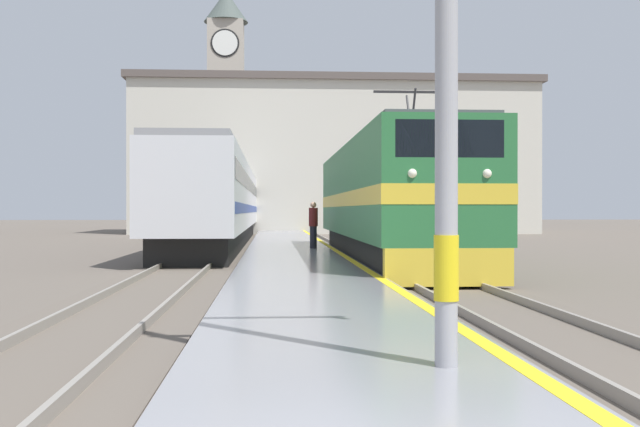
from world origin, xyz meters
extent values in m
plane|color=#60564C|center=(0.00, 30.00, 0.00)|extent=(200.00, 200.00, 0.00)
cube|color=gray|center=(0.00, 25.00, 0.14)|extent=(3.33, 140.00, 0.27)
cube|color=yellow|center=(1.51, 25.00, 0.27)|extent=(0.20, 140.00, 0.00)
cube|color=#60564C|center=(2.98, 25.00, 0.01)|extent=(2.83, 140.00, 0.02)
cube|color=gray|center=(2.26, 25.00, 0.09)|extent=(0.07, 140.00, 0.14)
cube|color=gray|center=(3.70, 25.00, 0.09)|extent=(0.07, 140.00, 0.14)
cube|color=#60564C|center=(-3.26, 25.00, 0.01)|extent=(2.83, 140.00, 0.02)
cube|color=gray|center=(-3.97, 25.00, 0.09)|extent=(0.07, 140.00, 0.14)
cube|color=gray|center=(-2.54, 25.00, 0.09)|extent=(0.07, 140.00, 0.14)
cube|color=black|center=(2.98, 20.70, 0.45)|extent=(2.46, 16.17, 0.90)
cube|color=#286B38|center=(2.98, 20.70, 2.33)|extent=(2.90, 17.57, 2.86)
cube|color=gold|center=(2.98, 20.70, 2.04)|extent=(2.92, 17.59, 0.44)
cube|color=gold|center=(2.98, 12.06, 0.50)|extent=(2.76, 0.30, 0.81)
cube|color=black|center=(2.98, 11.97, 3.21)|extent=(2.32, 0.12, 0.80)
sphere|color=white|center=(2.18, 11.93, 2.47)|extent=(0.20, 0.20, 0.20)
sphere|color=white|center=(3.78, 11.93, 2.47)|extent=(0.20, 0.20, 0.20)
cube|color=#4C4C51|center=(2.98, 20.70, 3.82)|extent=(2.61, 16.70, 0.12)
cylinder|color=#333333|center=(2.98, 15.95, 4.38)|extent=(0.06, 0.63, 1.03)
cylinder|color=#333333|center=(2.98, 16.65, 4.38)|extent=(0.06, 0.63, 1.03)
cube|color=#262626|center=(2.98, 16.30, 4.88)|extent=(2.03, 0.08, 0.06)
cube|color=black|center=(-3.26, 38.92, 0.45)|extent=(2.46, 41.05, 0.90)
cube|color=silver|center=(-3.26, 38.92, 2.35)|extent=(2.90, 42.76, 2.90)
cube|color=black|center=(-3.26, 38.92, 2.93)|extent=(2.92, 41.91, 0.64)
cube|color=navy|center=(-3.26, 38.92, 1.77)|extent=(2.92, 41.91, 0.36)
cube|color=gray|center=(-3.26, 38.92, 3.90)|extent=(2.67, 42.76, 0.20)
cylinder|color=yellow|center=(0.83, 3.16, 1.17)|extent=(0.23, 0.23, 0.60)
cylinder|color=#23232D|center=(0.81, 24.37, 0.69)|extent=(0.26, 0.26, 0.83)
cylinder|color=maroon|center=(0.81, 24.37, 1.45)|extent=(0.34, 0.34, 0.69)
sphere|color=tan|center=(0.81, 24.37, 1.90)|extent=(0.22, 0.22, 0.22)
cube|color=#ADA393|center=(-4.82, 63.87, 9.28)|extent=(3.15, 3.15, 18.55)
cylinder|color=black|center=(-4.82, 62.28, 16.35)|extent=(2.50, 0.06, 2.50)
cylinder|color=white|center=(-4.82, 62.25, 16.35)|extent=(2.20, 0.10, 2.20)
cone|color=#47514C|center=(-4.82, 63.87, 19.97)|extent=(3.93, 3.93, 2.83)
cube|color=beige|center=(3.91, 53.67, 5.44)|extent=(29.33, 9.90, 10.89)
cube|color=#564C47|center=(3.91, 53.67, 11.14)|extent=(29.93, 10.50, 0.50)
camera|label=1|loc=(-0.76, -3.58, 1.70)|focal=42.00mm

